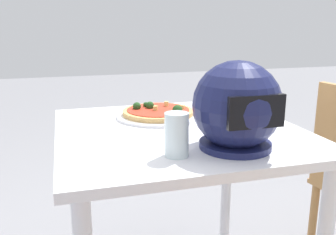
{
  "coord_description": "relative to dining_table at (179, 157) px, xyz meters",
  "views": [
    {
      "loc": [
        0.4,
        1.24,
        1.15
      ],
      "look_at": [
        0.02,
        -0.09,
        0.79
      ],
      "focal_mm": 39.74,
      "sensor_mm": 36.0,
      "label": 1
    }
  ],
  "objects": [
    {
      "name": "pizza_plate",
      "position": [
        0.03,
        -0.18,
        0.12
      ],
      "size": [
        0.34,
        0.34,
        0.01
      ],
      "primitive_type": "cylinder",
      "color": "white",
      "rests_on": "dining_table"
    },
    {
      "name": "drinking_glass",
      "position": [
        0.09,
        0.27,
        0.18
      ],
      "size": [
        0.07,
        0.07,
        0.13
      ],
      "primitive_type": "cylinder",
      "color": "silver",
      "rests_on": "dining_table"
    },
    {
      "name": "motorcycle_helmet",
      "position": [
        -0.1,
        0.25,
        0.24
      ],
      "size": [
        0.27,
        0.27,
        0.27
      ],
      "color": "#191E4C",
      "rests_on": "dining_table"
    },
    {
      "name": "dining_table",
      "position": [
        0.0,
        0.0,
        0.0
      ],
      "size": [
        0.87,
        0.85,
        0.77
      ],
      "color": "white",
      "rests_on": "ground"
    },
    {
      "name": "pizza",
      "position": [
        0.03,
        -0.18,
        0.14
      ],
      "size": [
        0.29,
        0.29,
        0.05
      ],
      "color": "tan",
      "rests_on": "pizza_plate"
    }
  ]
}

